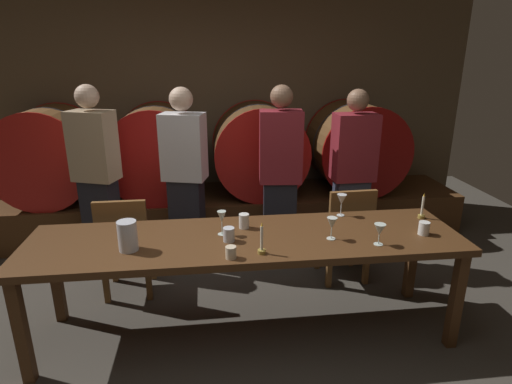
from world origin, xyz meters
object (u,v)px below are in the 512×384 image
candle_right (422,211)px  cup_center_right (244,221)px  pitcher (128,236)px  wine_glass_center_left (332,224)px  wine_barrel_center_right (259,149)px  guest_center_right (280,177)px  chair_left (126,242)px  wine_barrel_far_right (355,147)px  cup_center_left (229,234)px  wine_barrel_center_left (157,152)px  guest_center_left (185,178)px  guest_far_left (97,178)px  wine_glass_far_left (222,218)px  wine_glass_center_right (342,200)px  candle_left (262,245)px  wine_barrel_far_left (50,155)px  wine_glass_far_right (380,230)px  cup_far_left (231,252)px  dining_table (246,246)px  cup_far_right (424,228)px  guest_far_right (352,178)px  chair_right (346,230)px

candle_right → cup_center_right: (-1.35, -0.02, -0.00)m
pitcher → wine_glass_center_left: (1.33, 0.01, 0.01)m
wine_barrel_center_right → wine_glass_center_left: bearing=-83.1°
guest_center_right → wine_glass_center_left: guest_center_right is taller
chair_left → wine_glass_center_left: bearing=154.0°
wine_barrel_far_right → cup_center_left: size_ratio=10.38×
wine_barrel_center_left → guest_center_left: 0.82m
candle_right → wine_barrel_center_right: bearing=121.0°
guest_far_left → wine_glass_far_left: 1.57m
guest_center_left → wine_glass_center_right: size_ratio=9.84×
candle_left → wine_barrel_far_left: bearing=132.0°
guest_far_left → guest_center_left: 0.80m
wine_glass_far_right → cup_far_left: bearing=-175.6°
guest_center_right → candle_right: (0.93, -0.87, -0.05)m
dining_table → wine_glass_center_left: bearing=-9.9°
wine_barrel_far_left → cup_center_left: wine_barrel_far_left is taller
dining_table → cup_far_left: cup_far_left is taller
guest_center_right → cup_center_left: guest_center_right is taller
cup_far_left → cup_center_left: bearing=89.6°
guest_center_left → candle_right: guest_center_left is taller
wine_glass_center_right → candle_left: bearing=-140.7°
cup_far_left → cup_far_right: bearing=8.2°
wine_barrel_center_left → guest_center_left: guest_center_left is taller
guest_center_right → cup_far_right: guest_center_right is taller
wine_barrel_center_left → cup_center_left: bearing=-71.5°
candle_left → wine_glass_far_right: size_ratio=1.45×
wine_barrel_far_left → wine_barrel_center_right: same height
dining_table → cup_center_right: bearing=89.6°
wine_glass_center_right → cup_center_right: size_ratio=1.61×
wine_glass_far_right → cup_center_left: wine_glass_far_right is taller
guest_far_left → cup_center_right: size_ratio=16.10×
guest_far_left → guest_far_right: 2.34m
candle_right → cup_far_left: 1.55m
guest_center_left → candle_right: (1.80, -0.96, -0.04)m
chair_left → guest_far_right: guest_far_right is taller
wine_barrel_center_left → candle_left: (0.84, -2.15, -0.12)m
wine_barrel_far_left → chair_left: (0.93, -1.27, -0.45)m
dining_table → wine_glass_center_right: bearing=22.0°
chair_right → cup_center_right: 1.11m
wine_barrel_center_left → wine_glass_far_right: size_ratio=6.87×
guest_far_left → wine_glass_far_left: guest_far_left is taller
wine_barrel_far_left → candle_left: bearing=-48.0°
cup_center_left → wine_glass_center_left: bearing=-3.9°
guest_center_left → wine_glass_far_right: 1.88m
wine_barrel_far_right → wine_barrel_far_left: bearing=180.0°
wine_glass_center_right → wine_barrel_far_left: bearing=148.9°
chair_left → wine_glass_center_left: (1.50, -0.72, 0.38)m
dining_table → wine_glass_center_left: wine_glass_center_left is taller
wine_barrel_far_right → chair_left: 2.72m
guest_center_right → wine_glass_center_left: size_ratio=11.03×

